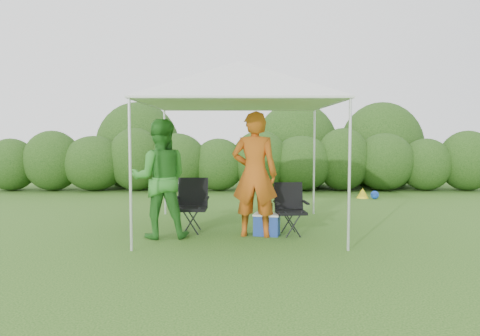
{
  "coord_description": "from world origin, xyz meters",
  "views": [
    {
      "loc": [
        -0.02,
        -7.37,
        1.6
      ],
      "look_at": [
        0.01,
        0.4,
        1.05
      ],
      "focal_mm": 35.0,
      "sensor_mm": 36.0,
      "label": 1
    }
  ],
  "objects_px": {
    "chair_right": "(290,205)",
    "woman": "(160,179)",
    "man": "(255,174)",
    "chair_left": "(192,201)",
    "canopy": "(240,83)",
    "cooler": "(267,224)"
  },
  "relations": [
    {
      "from": "woman",
      "to": "cooler",
      "type": "relative_size",
      "value": 3.94
    },
    {
      "from": "man",
      "to": "cooler",
      "type": "relative_size",
      "value": 4.2
    },
    {
      "from": "man",
      "to": "woman",
      "type": "xyz_separation_m",
      "value": [
        -1.47,
        -0.08,
        -0.06
      ]
    },
    {
      "from": "canopy",
      "to": "cooler",
      "type": "distance_m",
      "value": 2.38
    },
    {
      "from": "canopy",
      "to": "woman",
      "type": "distance_m",
      "value": 2.08
    },
    {
      "from": "chair_left",
      "to": "cooler",
      "type": "height_order",
      "value": "chair_left"
    },
    {
      "from": "chair_left",
      "to": "chair_right",
      "type": "bearing_deg",
      "value": -7.26
    },
    {
      "from": "canopy",
      "to": "woman",
      "type": "height_order",
      "value": "canopy"
    },
    {
      "from": "canopy",
      "to": "chair_right",
      "type": "distance_m",
      "value": 2.19
    },
    {
      "from": "man",
      "to": "woman",
      "type": "height_order",
      "value": "man"
    },
    {
      "from": "chair_right",
      "to": "woman",
      "type": "bearing_deg",
      "value": -178.61
    },
    {
      "from": "woman",
      "to": "chair_right",
      "type": "bearing_deg",
      "value": -179.52
    },
    {
      "from": "canopy",
      "to": "chair_right",
      "type": "height_order",
      "value": "canopy"
    },
    {
      "from": "canopy",
      "to": "man",
      "type": "xyz_separation_m",
      "value": [
        0.23,
        -0.56,
        -1.48
      ]
    },
    {
      "from": "cooler",
      "to": "woman",
      "type": "bearing_deg",
      "value": -161.56
    },
    {
      "from": "chair_left",
      "to": "man",
      "type": "xyz_separation_m",
      "value": [
        1.02,
        -0.39,
        0.48
      ]
    },
    {
      "from": "chair_left",
      "to": "cooler",
      "type": "distance_m",
      "value": 1.3
    },
    {
      "from": "chair_left",
      "to": "cooler",
      "type": "xyz_separation_m",
      "value": [
        1.22,
        -0.31,
        -0.33
      ]
    },
    {
      "from": "chair_left",
      "to": "canopy",
      "type": "bearing_deg",
      "value": 12.79
    },
    {
      "from": "man",
      "to": "chair_left",
      "type": "bearing_deg",
      "value": -12.94
    },
    {
      "from": "chair_left",
      "to": "cooler",
      "type": "relative_size",
      "value": 1.89
    },
    {
      "from": "chair_right",
      "to": "chair_left",
      "type": "bearing_deg",
      "value": 166.65
    }
  ]
}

